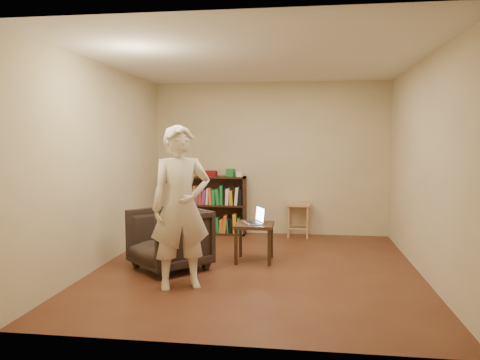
# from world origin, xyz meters

# --- Properties ---
(floor) EXTENTS (4.50, 4.50, 0.00)m
(floor) POSITION_xyz_m (0.00, 0.00, 0.00)
(floor) COLOR #4E2319
(floor) RESTS_ON ground
(ceiling) EXTENTS (4.50, 4.50, 0.00)m
(ceiling) POSITION_xyz_m (0.00, 0.00, 2.60)
(ceiling) COLOR silver
(ceiling) RESTS_ON wall_back
(wall_back) EXTENTS (4.00, 0.00, 4.00)m
(wall_back) POSITION_xyz_m (0.00, 2.25, 1.30)
(wall_back) COLOR beige
(wall_back) RESTS_ON floor
(wall_left) EXTENTS (0.00, 4.50, 4.50)m
(wall_left) POSITION_xyz_m (-2.00, 0.00, 1.30)
(wall_left) COLOR beige
(wall_left) RESTS_ON floor
(wall_right) EXTENTS (0.00, 4.50, 4.50)m
(wall_right) POSITION_xyz_m (2.00, 0.00, 1.30)
(wall_right) COLOR beige
(wall_right) RESTS_ON floor
(bookshelf) EXTENTS (1.20, 0.30, 1.00)m
(bookshelf) POSITION_xyz_m (-1.01, 2.09, 0.44)
(bookshelf) COLOR black
(bookshelf) RESTS_ON floor
(box_yellow) EXTENTS (0.24, 0.20, 0.18)m
(box_yellow) POSITION_xyz_m (-1.35, 2.07, 1.09)
(box_yellow) COLOR gold
(box_yellow) RESTS_ON bookshelf
(red_cloth) EXTENTS (0.27, 0.20, 0.09)m
(red_cloth) POSITION_xyz_m (-1.05, 2.11, 1.05)
(red_cloth) COLOR maroon
(red_cloth) RESTS_ON bookshelf
(box_green) EXTENTS (0.15, 0.15, 0.13)m
(box_green) POSITION_xyz_m (-0.67, 2.11, 1.06)
(box_green) COLOR #207A39
(box_green) RESTS_ON bookshelf
(box_white) EXTENTS (0.11, 0.11, 0.08)m
(box_white) POSITION_xyz_m (-0.51, 2.08, 1.04)
(box_white) COLOR white
(box_white) RESTS_ON bookshelf
(stool) EXTENTS (0.39, 0.39, 0.57)m
(stool) POSITION_xyz_m (0.49, 2.03, 0.46)
(stool) COLOR #A77C51
(stool) RESTS_ON floor
(armchair) EXTENTS (1.18, 1.18, 0.77)m
(armchair) POSITION_xyz_m (-1.08, -0.18, 0.39)
(armchair) COLOR black
(armchair) RESTS_ON floor
(side_table) EXTENTS (0.50, 0.50, 0.51)m
(side_table) POSITION_xyz_m (-0.07, 0.35, 0.43)
(side_table) COLOR black
(side_table) RESTS_ON floor
(laptop) EXTENTS (0.34, 0.37, 0.23)m
(laptop) POSITION_xyz_m (-0.05, 0.36, 0.57)
(laptop) COLOR silver
(laptop) RESTS_ON side_table
(person) EXTENTS (0.77, 0.66, 1.79)m
(person) POSITION_xyz_m (-0.75, -0.86, 0.89)
(person) COLOR beige
(person) RESTS_ON floor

